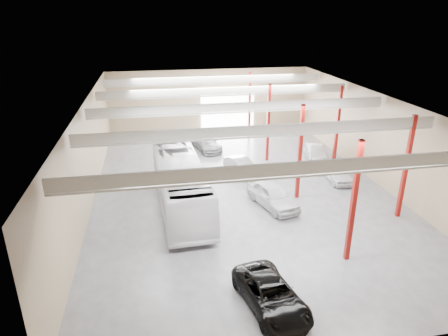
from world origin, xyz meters
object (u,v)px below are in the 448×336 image
object	(u,v)px
coach_bus	(180,181)
car_row_a	(273,195)
black_sedan	(271,295)
car_right_far	(337,172)
car_row_c	(206,143)
car_right_near	(314,151)
car_row_b	(242,166)

from	to	relation	value
coach_bus	car_row_a	size ratio (longest dim) A/B	2.63
black_sedan	car_row_a	xyz separation A→B (m)	(3.12, 10.00, 0.14)
black_sedan	car_right_far	bearing A→B (deg)	44.20
car_row_c	car_right_near	xyz separation A→B (m)	(9.60, -4.34, -0.03)
car_right_far	car_row_c	bearing A→B (deg)	138.22
car_row_c	car_right_near	distance (m)	10.53
car_row_a	car_row_b	distance (m)	6.23
black_sedan	car_right_near	size ratio (longest dim) A/B	1.20
car_row_b	car_right_far	size ratio (longest dim) A/B	1.03
black_sedan	car_row_c	size ratio (longest dim) A/B	1.01
coach_bus	black_sedan	bearing A→B (deg)	-76.73
coach_bus	car_row_c	xyz separation A→B (m)	(3.46, 11.52, -1.07)
car_row_b	car_row_c	bearing A→B (deg)	89.41
black_sedan	car_row_c	world-z (taller)	car_row_c
coach_bus	car_row_c	size ratio (longest dim) A/B	2.61
car_row_a	car_row_b	world-z (taller)	car_row_a
car_row_c	black_sedan	bearing A→B (deg)	-103.63
car_row_a	car_row_b	bearing A→B (deg)	81.68
car_row_c	car_row_a	bearing A→B (deg)	-90.50
car_row_a	car_right_near	world-z (taller)	car_row_a
coach_bus	car_right_near	distance (m)	14.93
coach_bus	car_row_b	bearing A→B (deg)	37.83
car_row_a	car_right_far	distance (m)	7.35
coach_bus	car_right_near	world-z (taller)	coach_bus
black_sedan	car_row_a	size ratio (longest dim) A/B	1.02
car_right_near	black_sedan	bearing A→B (deg)	-106.21
car_row_a	car_right_near	size ratio (longest dim) A/B	1.17
black_sedan	car_right_far	xyz separation A→B (m)	(9.60, 13.46, -0.01)
coach_bus	car_row_a	world-z (taller)	coach_bus
car_right_far	car_row_a	bearing A→B (deg)	-148.18
car_row_a	car_row_c	bearing A→B (deg)	86.51
car_right_near	coach_bus	bearing A→B (deg)	-139.69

